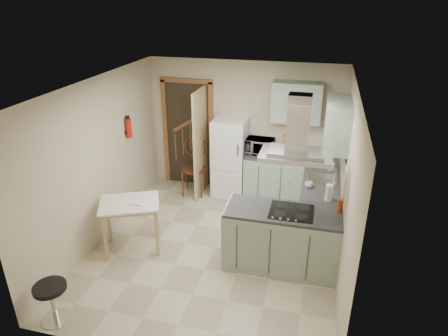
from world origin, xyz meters
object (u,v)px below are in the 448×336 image
(peninsula, at_px, (282,239))
(bentwood_chair, at_px, (193,169))
(extractor_hood, at_px, (296,155))
(fridge, at_px, (230,158))
(microwave, at_px, (260,146))
(drop_leaf_table, at_px, (132,226))
(stool, at_px, (53,303))

(peninsula, relative_size, bentwood_chair, 1.53)
(extractor_hood, distance_m, bentwood_chair, 2.96)
(fridge, distance_m, extractor_hood, 2.57)
(peninsula, height_order, microwave, microwave)
(drop_leaf_table, bearing_deg, fridge, 41.09)
(fridge, distance_m, drop_leaf_table, 2.36)
(extractor_hood, height_order, drop_leaf_table, extractor_hood)
(bentwood_chair, xyz_separation_m, microwave, (1.23, 0.15, 0.53))
(bentwood_chair, distance_m, microwave, 1.35)
(peninsula, relative_size, drop_leaf_table, 1.83)
(bentwood_chair, bearing_deg, stool, -105.91)
(fridge, xyz_separation_m, bentwood_chair, (-0.67, -0.16, -0.24))
(bentwood_chair, bearing_deg, drop_leaf_table, -106.06)
(extractor_hood, bearing_deg, fridge, 123.79)
(extractor_hood, bearing_deg, peninsula, 180.00)
(bentwood_chair, height_order, microwave, microwave)
(peninsula, bearing_deg, microwave, 108.53)
(peninsula, xyz_separation_m, microwave, (-0.66, 1.97, 0.59))
(fridge, bearing_deg, drop_leaf_table, -115.46)
(microwave, bearing_deg, bentwood_chair, -170.64)
(extractor_hood, distance_m, stool, 3.42)
(peninsula, bearing_deg, bentwood_chair, 136.12)
(peninsula, bearing_deg, fridge, 121.74)
(stool, bearing_deg, bentwood_chair, 80.47)
(extractor_hood, bearing_deg, bentwood_chair, 137.59)
(drop_leaf_table, relative_size, stool, 1.66)
(microwave, bearing_deg, fridge, -178.26)
(stool, bearing_deg, extractor_hood, 33.26)
(extractor_hood, xyz_separation_m, stool, (-2.59, -1.70, -1.46))
(stool, bearing_deg, peninsula, 34.31)
(fridge, distance_m, bentwood_chair, 0.73)
(fridge, relative_size, microwave, 3.01)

